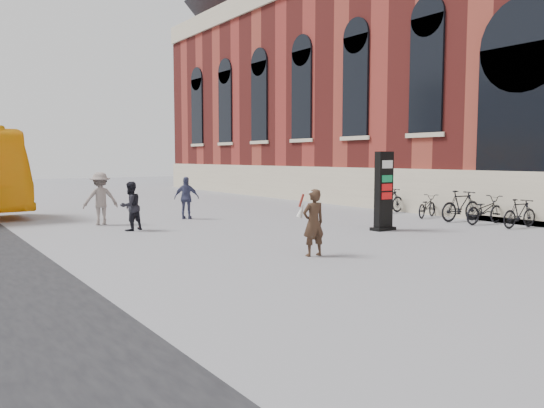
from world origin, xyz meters
TOP-DOWN VIEW (x-y plane):
  - ground at (0.00, 0.00)m, footprint 100.00×100.00m
  - station at (15.48, 6.00)m, footprint 12.15×44.50m
  - info_pylon at (4.60, 1.53)m, footprint 0.78×0.39m
  - woman at (0.07, -0.62)m, footprint 0.61×0.56m
  - pedestrian_a at (-1.91, 5.89)m, footprint 0.90×0.80m
  - pedestrian_b at (-2.23, 7.88)m, footprint 1.21×0.78m
  - pedestrian_c at (0.88, 7.78)m, footprint 0.96×0.86m
  - bike_3 at (8.60, -0.58)m, footprint 1.61×0.59m
  - bike_4 at (8.60, 0.68)m, footprint 1.87×0.74m
  - bike_5 at (8.60, 1.61)m, footprint 1.89×0.76m
  - bike_6 at (8.60, 3.11)m, footprint 1.72×1.07m
  - bike_7 at (8.60, 5.03)m, footprint 1.74×0.54m

SIDE VIEW (x-z plane):
  - ground at x=0.00m, z-range 0.00..0.00m
  - bike_6 at x=8.60m, z-range 0.00..0.85m
  - bike_3 at x=8.60m, z-range 0.00..0.95m
  - bike_4 at x=8.60m, z-range 0.00..0.97m
  - bike_7 at x=8.60m, z-range 0.00..1.04m
  - bike_5 at x=8.60m, z-range 0.00..1.10m
  - pedestrian_a at x=-1.91m, z-range 0.00..1.52m
  - pedestrian_c at x=0.88m, z-range 0.00..1.56m
  - woman at x=0.07m, z-range 0.02..1.56m
  - pedestrian_b at x=-2.23m, z-range 0.00..1.77m
  - info_pylon at x=4.60m, z-range 0.00..2.44m
  - station at x=15.48m, z-range -1.49..17.66m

